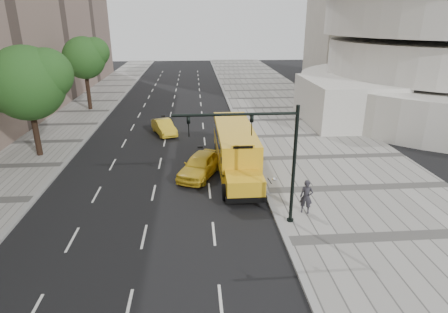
{
  "coord_description": "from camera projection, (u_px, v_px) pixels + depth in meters",
  "views": [
    {
      "loc": [
        1.71,
        -26.39,
        10.31
      ],
      "look_at": [
        3.5,
        -4.0,
        1.9
      ],
      "focal_mm": 30.0,
      "sensor_mm": 36.0,
      "label": 1
    }
  ],
  "objects": [
    {
      "name": "ground",
      "position": [
        173.0,
        163.0,
        28.12
      ],
      "size": [
        140.0,
        140.0,
        0.0
      ],
      "primitive_type": "plane",
      "color": "black",
      "rests_on": "ground"
    },
    {
      "name": "tree_c",
      "position": [
        85.0,
        58.0,
        41.87
      ],
      "size": [
        5.26,
        4.68,
        8.32
      ],
      "color": "black",
      "rests_on": "ground"
    },
    {
      "name": "tree_b",
      "position": [
        28.0,
        83.0,
        27.38
      ],
      "size": [
        6.15,
        5.47,
        8.47
      ],
      "color": "black",
      "rests_on": "ground"
    },
    {
      "name": "curb_far",
      "position": [
        64.0,
        165.0,
        27.5
      ],
      "size": [
        0.3,
        140.0,
        0.15
      ],
      "primitive_type": "cube",
      "color": "gray",
      "rests_on": "ground"
    },
    {
      "name": "curb_museum",
      "position": [
        252.0,
        160.0,
        28.54
      ],
      "size": [
        0.3,
        140.0,
        0.15
      ],
      "primitive_type": "cube",
      "color": "gray",
      "rests_on": "ground"
    },
    {
      "name": "pedestrian",
      "position": [
        306.0,
        197.0,
        20.38
      ],
      "size": [
        0.82,
        0.7,
        1.9
      ],
      "primitive_type": "imported",
      "rotation": [
        0.0,
        0.0,
        -0.41
      ],
      "color": "#2B292F",
      "rests_on": "sidewalk_museum"
    },
    {
      "name": "school_bus",
      "position": [
        235.0,
        145.0,
        26.51
      ],
      "size": [
        2.96,
        11.56,
        3.19
      ],
      "color": "gold",
      "rests_on": "ground"
    },
    {
      "name": "sidewalk_museum",
      "position": [
        329.0,
        157.0,
        28.99
      ],
      "size": [
        12.0,
        140.0,
        0.15
      ],
      "primitive_type": "cube",
      "color": "gray",
      "rests_on": "ground"
    },
    {
      "name": "taxi_near",
      "position": [
        201.0,
        165.0,
        25.57
      ],
      "size": [
        3.7,
        5.13,
        1.62
      ],
      "primitive_type": "imported",
      "rotation": [
        0.0,
        0.0,
        -0.42
      ],
      "color": "gold",
      "rests_on": "ground"
    },
    {
      "name": "traffic_signal",
      "position": [
        267.0,
        152.0,
        18.38
      ],
      "size": [
        6.18,
        0.36,
        6.4
      ],
      "color": "black",
      "rests_on": "ground"
    },
    {
      "name": "sidewalk_far",
      "position": [
        22.0,
        166.0,
        27.27
      ],
      "size": [
        6.0,
        140.0,
        0.15
      ],
      "primitive_type": "cube",
      "color": "gray",
      "rests_on": "ground"
    },
    {
      "name": "taxi_far",
      "position": [
        164.0,
        127.0,
        34.76
      ],
      "size": [
        2.76,
        4.36,
        1.36
      ],
      "primitive_type": "imported",
      "rotation": [
        0.0,
        0.0,
        0.35
      ],
      "color": "gold",
      "rests_on": "ground"
    }
  ]
}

